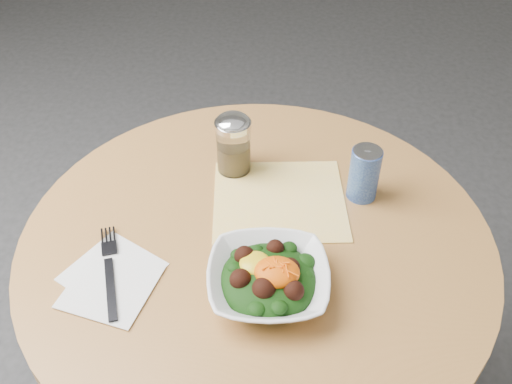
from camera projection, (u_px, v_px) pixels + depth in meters
The scene contains 7 objects.
table at pixel (257, 298), 1.22m from camera, with size 0.90×0.90×0.75m.
cloth_napkin at pixel (279, 200), 1.16m from camera, with size 0.26×0.24×0.00m, color #FFB80D.
paper_napkins at pixel (112, 279), 1.00m from camera, with size 0.20×0.22×0.00m.
salad_bowl at pixel (268, 279), 0.97m from camera, with size 0.23×0.23×0.08m.
fork at pixel (110, 268), 1.02m from camera, with size 0.09×0.21×0.00m.
spice_shaker at pixel (233, 144), 1.19m from camera, with size 0.08×0.08×0.14m.
beverage_can at pixel (364, 173), 1.13m from camera, with size 0.06×0.06×0.12m.
Camera 1 is at (0.07, -0.75, 1.54)m, focal length 40.00 mm.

